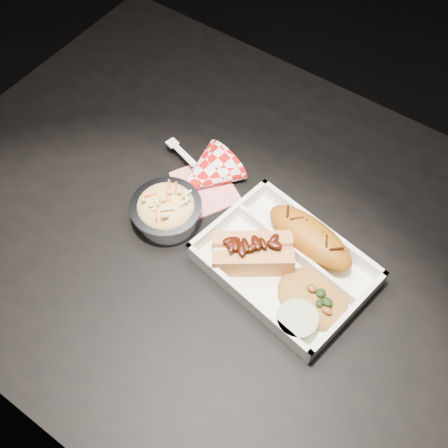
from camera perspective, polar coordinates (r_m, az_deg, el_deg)
The scene contains 9 objects.
floor at distance 1.61m, azimuth 2.13°, elevation -16.74°, with size 4.00×4.00×0.05m, color black.
dining_table at distance 0.98m, azimuth 3.39°, elevation -5.17°, with size 1.20×0.80×0.75m.
food_tray at distance 0.87m, azimuth 6.21°, elevation -4.34°, with size 0.28×0.22×0.04m.
fried_pastry at distance 0.88m, azimuth 8.71°, elevation -1.36°, with size 0.16×0.06×0.05m, color #9E550F.
hotdog at distance 0.86m, azimuth 2.90°, elevation -2.88°, with size 0.13×0.12×0.06m.
fried_rice_mound at distance 0.84m, azimuth 9.09°, elevation -7.10°, with size 0.11×0.09×0.03m, color #AA7331.
cupcake_liner at distance 0.82m, azimuth 7.38°, elevation -9.83°, with size 0.06×0.06×0.03m, color #A4B88B.
foil_coleslaw_cup at distance 0.91m, azimuth -5.88°, elevation 1.51°, with size 0.12×0.12×0.07m.
napkin_fork at distance 0.96m, azimuth -2.08°, elevation 4.95°, with size 0.18×0.14×0.10m.
Camera 1 is at (0.22, -0.41, 1.52)m, focal length 45.00 mm.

